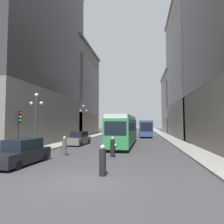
# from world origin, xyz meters

# --- Properties ---
(ground_plane) EXTENTS (200.00, 200.00, 0.00)m
(ground_plane) POSITION_xyz_m (0.00, 0.00, 0.00)
(ground_plane) COLOR #38383A
(sidewalk_left) EXTENTS (2.50, 120.00, 0.15)m
(sidewalk_left) POSITION_xyz_m (-8.16, 40.00, 0.07)
(sidewalk_left) COLOR gray
(sidewalk_left) RESTS_ON ground
(sidewalk_right) EXTENTS (2.50, 120.00, 0.15)m
(sidewalk_right) POSITION_xyz_m (8.16, 40.00, 0.07)
(sidewalk_right) COLOR gray
(sidewalk_right) RESTS_ON ground
(streetcar) EXTENTS (2.95, 13.64, 3.89)m
(streetcar) POSITION_xyz_m (0.45, 15.72, 2.10)
(streetcar) COLOR black
(streetcar) RESTS_ON ground
(transit_bus) EXTENTS (2.97, 12.22, 3.45)m
(transit_bus) POSITION_xyz_m (3.48, 33.50, 1.95)
(transit_bus) COLOR black
(transit_bus) RESTS_ON ground
(parked_car_left_near) EXTENTS (2.06, 4.74, 1.82)m
(parked_car_left_near) POSITION_xyz_m (-5.61, 15.48, 0.84)
(parked_car_left_near) COLOR black
(parked_car_left_near) RESTS_ON ground
(parked_car_left_mid) EXTENTS (2.09, 4.79, 1.82)m
(parked_car_left_mid) POSITION_xyz_m (-5.61, 3.11, 0.84)
(parked_car_left_mid) COLOR black
(parked_car_left_mid) RESTS_ON ground
(pedestrian_crossing_near) EXTENTS (0.39, 0.39, 1.74)m
(pedestrian_crossing_near) POSITION_xyz_m (0.68, 1.19, 0.81)
(pedestrian_crossing_near) COLOR black
(pedestrian_crossing_near) RESTS_ON ground
(pedestrian_crossing_far) EXTENTS (0.39, 0.39, 1.75)m
(pedestrian_crossing_far) POSITION_xyz_m (-4.12, 7.07, 0.82)
(pedestrian_crossing_far) COLOR #4C4C56
(pedestrian_crossing_far) RESTS_ON ground
(pedestrian_on_sidewalk) EXTENTS (0.40, 0.40, 1.77)m
(pedestrian_on_sidewalk) POSITION_xyz_m (0.32, 7.11, 0.82)
(pedestrian_on_sidewalk) COLOR black
(pedestrian_on_sidewalk) RESTS_ON ground
(traffic_light_near_left) EXTENTS (0.47, 0.36, 3.81)m
(traffic_light_near_left) POSITION_xyz_m (-7.30, 4.91, 3.08)
(traffic_light_near_left) COLOR #232328
(traffic_light_near_left) RESTS_ON sidewalk_left
(lamp_post_left_near) EXTENTS (1.41, 0.36, 5.80)m
(lamp_post_left_near) POSITION_xyz_m (-7.51, 7.92, 3.94)
(lamp_post_left_near) COLOR #333338
(lamp_post_left_near) RESTS_ON sidewalk_left
(lamp_post_left_far) EXTENTS (1.41, 0.36, 6.05)m
(lamp_post_left_far) POSITION_xyz_m (-7.51, 23.18, 4.08)
(lamp_post_left_far) COLOR #333338
(lamp_post_left_far) RESTS_ON sidewalk_left
(fire_hydrant) EXTENTS (0.26, 0.26, 0.75)m
(fire_hydrant) POSITION_xyz_m (-7.63, 3.96, 0.53)
(fire_hydrant) COLOR red
(fire_hydrant) RESTS_ON sidewalk_left
(building_left_corner) EXTENTS (14.24, 23.13, 30.14)m
(building_left_corner) POSITION_xyz_m (-16.23, 17.26, 15.54)
(building_left_corner) COLOR slate
(building_left_corner) RESTS_ON ground
(building_left_midblock) EXTENTS (11.00, 17.42, 21.29)m
(building_left_midblock) POSITION_xyz_m (-14.61, 34.93, 10.95)
(building_left_midblock) COLOR slate
(building_left_midblock) RESTS_ON ground
(building_right_corner) EXTENTS (12.00, 16.01, 17.49)m
(building_right_corner) POSITION_xyz_m (15.12, 49.31, 8.98)
(building_right_corner) COLOR #A89E8E
(building_right_corner) RESTS_ON ground
(building_right_midblock) EXTENTS (16.50, 22.01, 28.62)m
(building_right_midblock) POSITION_xyz_m (17.36, 32.01, 14.75)
(building_right_midblock) COLOR #A89E8E
(building_right_midblock) RESTS_ON ground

